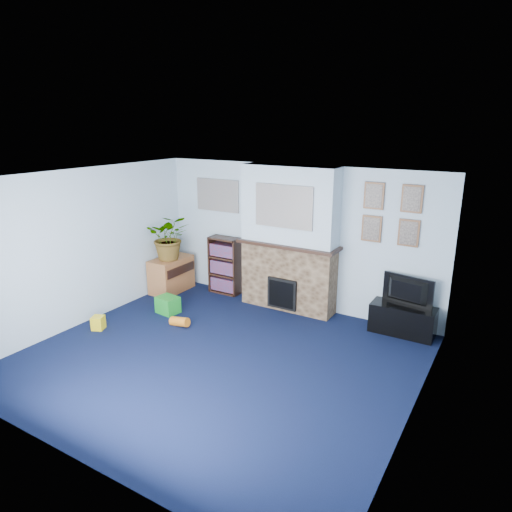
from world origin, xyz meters
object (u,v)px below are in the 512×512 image
Objects in this scene: bookshelf at (225,266)px; television at (406,292)px; sideboard at (171,273)px; tv_stand at (403,319)px.

television is at bearing -1.00° from bookshelf.
sideboard is at bearing -153.89° from bookshelf.
television is 0.73× the size of bookshelf.
television is 3.26m from bookshelf.
tv_stand is 3.26m from bookshelf.
bookshelf is at bearing 9.08° from television.
bookshelf reaches higher than sideboard.
sideboard is (-4.17, -0.37, 0.12)m from tv_stand.
television is 0.93× the size of sideboard.
bookshelf is at bearing 178.65° from tv_stand.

